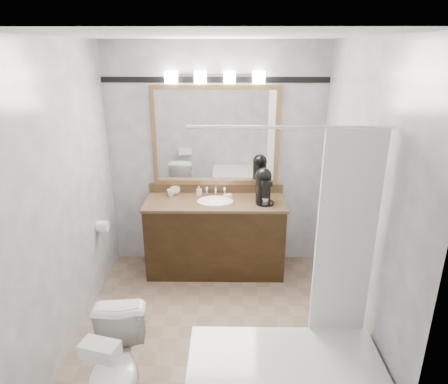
{
  "coord_description": "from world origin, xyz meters",
  "views": [
    {
      "loc": [
        0.15,
        -3.02,
        2.42
      ],
      "look_at": [
        0.1,
        0.35,
        1.19
      ],
      "focal_mm": 32.0,
      "sensor_mm": 36.0,
      "label": 1
    }
  ],
  "objects": [
    {
      "name": "soap_bar",
      "position": [
        0.14,
        1.13,
        0.86
      ],
      "size": [
        0.1,
        0.07,
        0.03
      ],
      "primitive_type": "cube",
      "rotation": [
        0.0,
        0.0,
        0.19
      ],
      "color": "beige",
      "rests_on": "vanity"
    },
    {
      "name": "room",
      "position": [
        0.0,
        0.0,
        1.25
      ],
      "size": [
        2.42,
        2.62,
        2.52
      ],
      "color": "#8C745F",
      "rests_on": "ground"
    },
    {
      "name": "tissue_box",
      "position": [
        -0.62,
        -1.12,
        0.72
      ],
      "size": [
        0.25,
        0.18,
        0.09
      ],
      "primitive_type": "cube",
      "rotation": [
        0.0,
        0.0,
        -0.26
      ],
      "color": "white",
      "rests_on": "toilet"
    },
    {
      "name": "vanity",
      "position": [
        0.0,
        1.02,
        0.44
      ],
      "size": [
        1.53,
        0.58,
        0.97
      ],
      "color": "black",
      "rests_on": "ground"
    },
    {
      "name": "coffee_maker",
      "position": [
        0.52,
        0.99,
        1.04
      ],
      "size": [
        0.2,
        0.25,
        0.38
      ],
      "rotation": [
        0.0,
        0.0,
        0.21
      ],
      "color": "black",
      "rests_on": "vanity"
    },
    {
      "name": "bathtub",
      "position": [
        0.55,
        -0.9,
        0.28
      ],
      "size": [
        1.3,
        0.75,
        1.96
      ],
      "color": "white",
      "rests_on": "ground"
    },
    {
      "name": "toilet",
      "position": [
        -0.62,
        -0.88,
        0.34
      ],
      "size": [
        0.45,
        0.7,
        0.68
      ],
      "primitive_type": "imported",
      "rotation": [
        0.0,
        0.0,
        0.1
      ],
      "color": "white",
      "rests_on": "ground"
    },
    {
      "name": "tp_roll",
      "position": [
        -1.14,
        0.66,
        0.7
      ],
      "size": [
        0.11,
        0.12,
        0.12
      ],
      "primitive_type": "cylinder",
      "rotation": [
        0.0,
        1.57,
        0.0
      ],
      "color": "white",
      "rests_on": "room"
    },
    {
      "name": "mirror",
      "position": [
        0.0,
        1.28,
        1.5
      ],
      "size": [
        1.4,
        0.04,
        1.1
      ],
      "color": "#A4774A",
      "rests_on": "room"
    },
    {
      "name": "vanity_light_bar",
      "position": [
        0.0,
        1.23,
        2.13
      ],
      "size": [
        1.02,
        0.14,
        0.12
      ],
      "color": "silver",
      "rests_on": "room"
    },
    {
      "name": "soap_bottle_a",
      "position": [
        -0.19,
        1.18,
        0.91
      ],
      "size": [
        0.06,
        0.06,
        0.11
      ],
      "primitive_type": "imported",
      "rotation": [
        0.0,
        0.0,
        -0.15
      ],
      "color": "white",
      "rests_on": "vanity"
    },
    {
      "name": "cup_right",
      "position": [
        -0.5,
        1.15,
        0.89
      ],
      "size": [
        0.1,
        0.1,
        0.08
      ],
      "primitive_type": "imported",
      "rotation": [
        0.0,
        0.0,
        -0.21
      ],
      "color": "white",
      "rests_on": "vanity"
    },
    {
      "name": "cup_left",
      "position": [
        -0.46,
        1.22,
        0.89
      ],
      "size": [
        0.13,
        0.13,
        0.09
      ],
      "primitive_type": "imported",
      "rotation": [
        0.0,
        0.0,
        -0.28
      ],
      "color": "white",
      "rests_on": "vanity"
    },
    {
      "name": "accent_stripe",
      "position": [
        0.0,
        1.29,
        2.1
      ],
      "size": [
        2.4,
        0.01,
        0.06
      ],
      "primitive_type": "cube",
      "color": "black",
      "rests_on": "room"
    }
  ]
}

